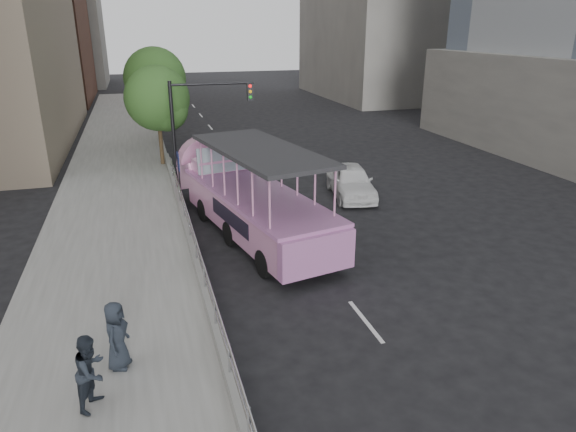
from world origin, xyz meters
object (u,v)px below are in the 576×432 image
traffic_signal (197,116)px  car (351,181)px  duck_boat (246,197)px  pedestrian_mid (91,371)px  pedestrian_far (117,335)px  parking_sign (179,172)px  street_tree_far (157,81)px  street_tree_near (159,101)px

traffic_signal → car: bearing=-31.8°
duck_boat → car: 6.28m
car → pedestrian_mid: size_ratio=2.71×
traffic_signal → duck_boat: bearing=-81.9°
pedestrian_far → parking_sign: 12.04m
duck_boat → traffic_signal: traffic_signal is taller
traffic_signal → parking_sign: bearing=-111.2°
traffic_signal → pedestrian_mid: bearing=-104.4°
parking_sign → traffic_signal: traffic_signal is taller
pedestrian_far → traffic_signal: traffic_signal is taller
duck_boat → pedestrian_mid: (-5.17, -9.49, -0.21)m
pedestrian_far → street_tree_far: 24.86m
car → traffic_signal: size_ratio=0.86×
traffic_signal → street_tree_far: street_tree_far is taller
duck_boat → street_tree_near: bearing=104.1°
street_tree_near → street_tree_far: bearing=88.1°
traffic_signal → street_tree_far: bearing=98.4°
car → pedestrian_mid: (-10.80, -12.21, 0.36)m
car → pedestrian_mid: 16.31m
parking_sign → street_tree_far: bearing=90.5°
duck_boat → pedestrian_mid: 10.81m
pedestrian_far → street_tree_far: (2.34, 24.54, 3.18)m
car → traffic_signal: traffic_signal is taller
street_tree_far → parking_sign: bearing=-89.5°
pedestrian_far → parking_sign: bearing=7.3°
pedestrian_mid → parking_sign: 13.31m
pedestrian_mid → street_tree_far: bearing=20.3°
parking_sign → traffic_signal: bearing=68.8°
car → traffic_signal: (-6.61, 4.10, 2.74)m
duck_boat → traffic_signal: 7.22m
duck_boat → traffic_signal: bearing=98.1°
traffic_signal → street_tree_far: 9.57m
pedestrian_mid → parking_sign: parking_sign is taller
car → street_tree_near: street_tree_near is taller
street_tree_near → street_tree_far: 6.02m
street_tree_far → pedestrian_far: bearing=-95.4°
car → pedestrian_far: pedestrian_far is taller
pedestrian_far → pedestrian_mid: bearing=177.8°
pedestrian_far → street_tree_near: street_tree_near is taller
car → duck_boat: bearing=-144.5°
street_tree_near → street_tree_far: street_tree_far is taller
pedestrian_mid → parking_sign: bearing=13.9°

